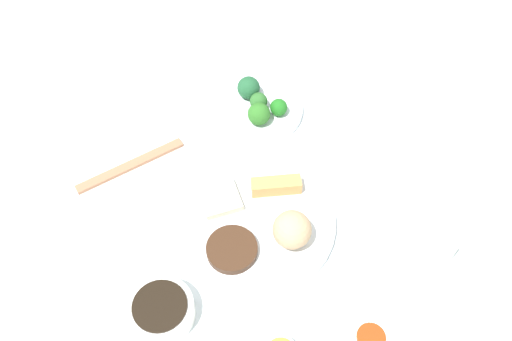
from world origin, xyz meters
The scene contains 17 objects.
tabletop centered at (0.00, 0.00, 0.01)m, with size 2.20×2.20×0.02m, color silver.
main_plate centered at (0.00, -0.05, 0.03)m, with size 0.30×0.30×0.02m, color white.
rice_scoop centered at (0.06, -0.10, 0.07)m, with size 0.07×0.07×0.07m, color tan.
spring_roll centered at (0.04, 0.01, 0.05)m, with size 0.10×0.03×0.03m, color #DB934E.
crab_rangoon_wonton centered at (-0.07, -0.01, 0.04)m, with size 0.07×0.07×0.02m, color beige.
stir_fry_heap centered at (-0.05, -0.12, 0.04)m, with size 0.09×0.09×0.02m, color #3D2415.
broccoli_plate centered at (0.01, 0.23, 0.03)m, with size 0.19×0.19×0.01m, color white.
broccoli_floret_0 centered at (0.01, 0.23, 0.05)m, with size 0.04×0.04×0.04m, color #2F672B.
broccoli_floret_1 centered at (0.01, 0.19, 0.06)m, with size 0.05×0.05×0.05m, color #2E6E24.
broccoli_floret_5 centered at (-0.01, 0.26, 0.06)m, with size 0.05×0.05×0.05m, color #225833.
broccoli_floret_6 centered at (0.06, 0.21, 0.05)m, with size 0.04×0.04×0.04m, color #21701F.
soy_sauce_bowl centered at (-0.16, -0.23, 0.04)m, with size 0.11×0.11×0.04m, color white.
soy_sauce_bowl_liquid centered at (-0.16, -0.23, 0.06)m, with size 0.09×0.09×0.00m, color black.
sauce_ramekin_sweet_and_sour centered at (0.18, -0.28, 0.03)m, with size 0.06×0.06×0.02m, color white.
sauce_ramekin_sweet_and_sour_liquid centered at (0.18, -0.28, 0.04)m, with size 0.05×0.05×0.00m, color red.
teacup centered at (0.33, -0.12, 0.05)m, with size 0.07×0.07×0.05m, color white.
chopsticks_pair centered at (-0.25, 0.09, 0.02)m, with size 0.23×0.02×0.01m, color #AC7150.
Camera 1 is at (-0.02, -0.57, 0.93)m, focal length 38.65 mm.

